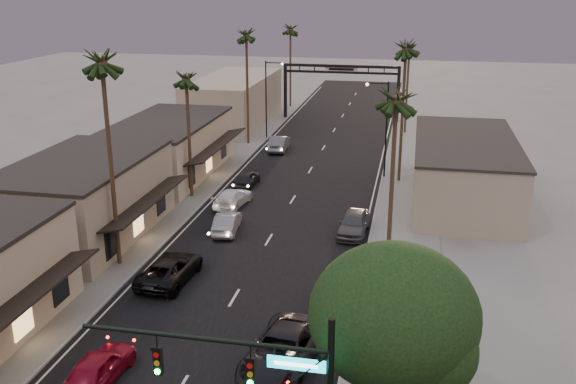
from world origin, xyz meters
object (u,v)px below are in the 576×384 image
at_px(oncoming_red, 99,367).
at_px(curbside_near, 282,350).
at_px(streetlight_left, 268,93).
at_px(streetlight_right, 384,122).
at_px(palm_far, 290,26).
at_px(oncoming_pickup, 170,269).
at_px(arch, 341,78).
at_px(palm_lb, 101,56).
at_px(palm_ra, 397,93).
at_px(palm_rc, 410,45).
at_px(palm_lc, 186,74).
at_px(curbside_black, 338,302).
at_px(palm_ld, 246,31).
at_px(oncoming_silver, 227,223).
at_px(corner_tree, 395,322).
at_px(palm_rb, 406,44).

xyz_separation_m(oncoming_red, curbside_near, (8.03, 2.82, 0.12)).
distance_m(streetlight_left, oncoming_red, 48.42).
bearing_deg(streetlight_right, palm_far, 114.76).
bearing_deg(streetlight_right, oncoming_pickup, -114.84).
bearing_deg(oncoming_pickup, palm_far, -83.39).
xyz_separation_m(arch, palm_lb, (-8.60, -48.00, 7.85)).
xyz_separation_m(palm_ra, palm_rc, (0.00, 40.00, -0.97)).
height_order(palm_lc, curbside_near, palm_lc).
xyz_separation_m(streetlight_left, curbside_near, (11.13, -45.29, -4.45)).
height_order(oncoming_pickup, curbside_black, oncoming_pickup).
height_order(palm_rc, oncoming_pickup, palm_rc).
distance_m(palm_ld, oncoming_silver, 29.08).
bearing_deg(arch, palm_ra, -79.41).
xyz_separation_m(arch, palm_ld, (-8.60, -15.00, 6.88)).
relative_size(oncoming_red, curbside_near, 0.71).
distance_m(corner_tree, curbside_black, 12.39).
height_order(palm_ra, oncoming_silver, palm_ra).
distance_m(palm_rc, oncoming_silver, 38.34).
bearing_deg(palm_far, oncoming_pickup, -86.19).
bearing_deg(palm_rb, corner_tree, -88.63).
bearing_deg(oncoming_silver, palm_lc, -60.25).
bearing_deg(oncoming_pickup, curbside_near, 141.21).
bearing_deg(streetlight_left, corner_tree, -72.03).
height_order(streetlight_left, curbside_near, streetlight_left).
relative_size(palm_lc, oncoming_red, 2.72).
height_order(corner_tree, arch, corner_tree).
bearing_deg(palm_far, arch, -43.95).
xyz_separation_m(corner_tree, oncoming_silver, (-12.83, 21.45, -5.25)).
distance_m(palm_lb, palm_rc, 45.48).
height_order(palm_rb, oncoming_silver, palm_rb).
bearing_deg(arch, oncoming_silver, -94.67).
distance_m(oncoming_silver, curbside_black, 14.34).
bearing_deg(oncoming_silver, palm_lb, 46.04).
bearing_deg(palm_far, curbside_near, -79.16).
xyz_separation_m(palm_ld, curbside_black, (14.80, -36.79, -11.63)).
height_order(streetlight_right, palm_ld, palm_ld).
bearing_deg(palm_lb, curbside_black, -14.36).
relative_size(palm_rc, curbside_near, 1.92).
bearing_deg(oncoming_red, palm_lb, -64.90).
bearing_deg(palm_ra, curbside_near, -111.27).
distance_m(corner_tree, curbside_near, 9.02).
relative_size(palm_lb, palm_rc, 1.25).
height_order(palm_ra, oncoming_red, palm_ra).
height_order(streetlight_right, oncoming_red, streetlight_right).
xyz_separation_m(palm_ra, curbside_black, (-2.40, -5.79, -10.66)).
distance_m(arch, palm_rc, 11.59).
xyz_separation_m(palm_far, oncoming_red, (4.47, -68.10, -10.68)).
xyz_separation_m(palm_ld, palm_rc, (17.20, 9.00, -1.95)).
bearing_deg(arch, corner_tree, -81.38).
relative_size(palm_far, oncoming_red, 2.94).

